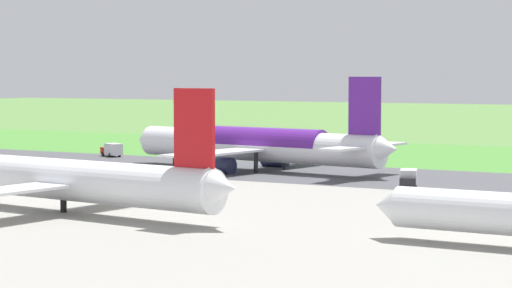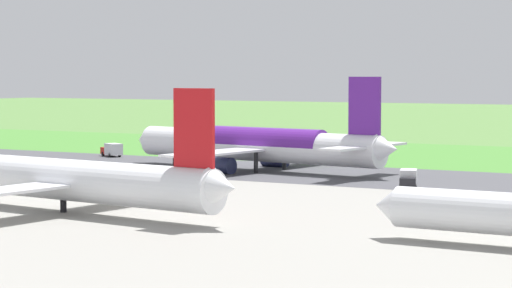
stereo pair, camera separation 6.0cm
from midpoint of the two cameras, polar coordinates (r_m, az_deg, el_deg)
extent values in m
plane|color=#547F3D|center=(178.17, -3.26, -1.32)|extent=(800.00, 800.00, 0.00)
cube|color=#47474C|center=(178.16, -3.26, -1.31)|extent=(600.00, 31.68, 0.06)
cube|color=#478534|center=(210.25, 2.23, -0.52)|extent=(600.00, 80.00, 0.04)
cylinder|color=white|center=(171.83, -0.01, -0.10)|extent=(48.27, 11.48, 5.20)
cone|color=white|center=(188.29, -6.21, 0.22)|extent=(3.62, 5.29, 4.94)
cone|color=white|center=(157.90, 7.30, -0.26)|extent=(4.05, 4.84, 4.42)
cube|color=#591E8C|center=(159.63, 6.05, 2.13)|extent=(5.62, 1.23, 9.00)
cube|color=white|center=(155.27, 4.98, -0.24)|extent=(5.15, 9.45, 0.36)
cube|color=white|center=(164.67, 7.02, -0.02)|extent=(5.15, 9.45, 0.36)
cube|color=white|center=(162.61, -2.07, -0.47)|extent=(8.85, 22.60, 0.35)
cube|color=white|center=(180.16, 2.36, -0.05)|extent=(8.85, 22.60, 0.35)
cylinder|color=#23284C|center=(167.09, -1.97, -1.21)|extent=(4.83, 3.37, 2.80)
cylinder|color=#23284C|center=(178.94, 1.06, -0.87)|extent=(4.83, 3.37, 2.80)
cylinder|color=black|center=(183.57, -4.55, -0.64)|extent=(0.70, 0.70, 3.42)
cylinder|color=black|center=(167.04, -0.02, -1.07)|extent=(0.70, 0.70, 3.42)
cylinder|color=black|center=(173.46, 1.58, -0.89)|extent=(0.70, 0.70, 3.42)
cylinder|color=#591E8C|center=(171.79, -0.01, 0.07)|extent=(26.86, 8.66, 5.23)
cone|color=white|center=(101.79, 7.27, -3.42)|extent=(2.38, 3.85, 3.81)
cylinder|color=white|center=(121.64, -10.68, -1.95)|extent=(44.88, 9.36, 4.83)
cone|color=white|center=(106.04, -1.86, -2.43)|extent=(3.66, 4.42, 4.11)
cube|color=red|center=(107.88, -3.47, 0.89)|extent=(5.23, 0.99, 8.37)
cube|color=white|center=(114.17, -14.06, -2.56)|extent=(7.64, 20.91, 0.33)
cube|color=white|center=(128.31, -7.10, -1.78)|extent=(7.64, 20.91, 0.33)
cylinder|color=black|center=(122.00, -10.66, -3.43)|extent=(0.74, 0.74, 1.49)
cube|color=black|center=(144.75, 8.42, -2.12)|extent=(2.79, 2.79, 1.30)
cube|color=silver|center=(147.48, 8.47, -1.83)|extent=(3.40, 4.34, 2.20)
cylinder|color=black|center=(144.78, 8.81, -2.38)|extent=(0.57, 0.95, 0.90)
cylinder|color=black|center=(144.86, 8.02, -2.37)|extent=(0.57, 0.95, 0.90)
cylinder|color=black|center=(148.16, 8.86, -2.24)|extent=(0.57, 0.95, 0.90)
cylinder|color=black|center=(148.24, 8.09, -2.23)|extent=(0.57, 0.95, 0.90)
cube|color=#B21914|center=(205.14, -8.26, -0.36)|extent=(2.98, 2.98, 1.30)
cube|color=silver|center=(202.56, -7.94, -0.29)|extent=(4.43, 3.81, 2.20)
cylinder|color=black|center=(204.78, -8.51, -0.55)|extent=(0.94, 0.69, 0.90)
cylinder|color=black|center=(205.60, -8.00, -0.53)|extent=(0.94, 0.69, 0.90)
cylinder|color=black|center=(201.68, -8.12, -0.62)|extent=(0.94, 0.69, 0.90)
cylinder|color=black|center=(202.51, -7.61, -0.60)|extent=(0.94, 0.69, 0.90)
cylinder|color=slate|center=(211.00, 4.63, -0.22)|extent=(0.10, 0.10, 2.17)
cube|color=red|center=(210.93, 4.64, 0.15)|extent=(0.60, 0.04, 0.60)
cone|color=orange|center=(209.84, 3.44, -0.46)|extent=(0.40, 0.40, 0.55)
camera|label=1|loc=(0.03, -90.01, 0.00)|focal=71.96mm
camera|label=2|loc=(0.03, 89.99, 0.00)|focal=71.96mm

